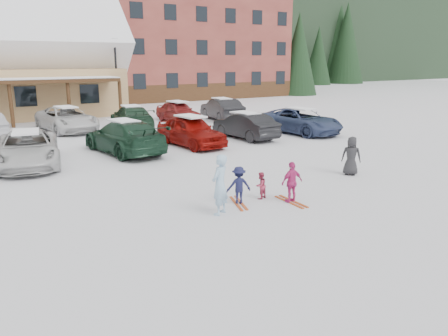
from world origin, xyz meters
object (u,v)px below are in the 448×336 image
child_navy (239,185)px  parked_car_3 (124,137)px  child_magenta (292,182)px  bystander_dark (351,156)px  parked_car_4 (191,131)px  parked_car_6 (300,121)px  alpine_hotel (159,20)px  toddler_red (261,186)px  lamp_post (116,72)px  adult_skier (220,185)px  parked_car_13 (222,109)px  parked_car_11 (132,117)px  parked_car_5 (245,126)px  parked_car_2 (27,149)px  parked_car_10 (67,119)px  parked_car_12 (178,112)px

child_navy → parked_car_3: (-0.48, 9.06, 0.19)m
child_magenta → bystander_dark: bystander_dark is taller
parked_car_4 → parked_car_6: 7.39m
alpine_hotel → toddler_red: alpine_hotel is taller
lamp_post → child_navy: 23.72m
adult_skier → parked_car_13: (10.41, 17.07, -0.09)m
bystander_dark → parked_car_11: size_ratio=0.30×
child_magenta → parked_car_11: bearing=-91.6°
alpine_hotel → toddler_red: bearing=-109.1°
alpine_hotel → bystander_dark: size_ratio=21.19×
alpine_hotel → parked_car_6: 29.85m
bystander_dark → alpine_hotel: bearing=-53.0°
parked_car_4 → toddler_red: bearing=-110.2°
parked_car_3 → lamp_post: bearing=-114.6°
child_navy → parked_car_13: (9.44, 16.57, 0.20)m
parked_car_3 → parked_car_6: (10.87, 0.03, -0.03)m
toddler_red → child_navy: 0.87m
adult_skier → parked_car_11: adult_skier is taller
child_magenta → parked_car_3: size_ratio=0.24×
alpine_hotel → bystander_dark: bearing=-102.6°
child_navy → parked_car_11: size_ratio=0.24×
parked_car_6 → child_navy: bearing=-145.6°
lamp_post → parked_car_3: size_ratio=1.10×
child_magenta → parked_car_3: parked_car_3 is taller
child_navy → parked_car_3: parked_car_3 is taller
child_navy → parked_car_13: 19.07m
alpine_hotel → parked_car_3: (-14.34, -28.61, -7.86)m
lamp_post → child_magenta: lamp_post is taller
parked_car_5 → child_magenta: bearing=58.9°
alpine_hotel → parked_car_2: (-18.61, -29.04, -7.91)m
bystander_dark → parked_car_10: 17.87m
lamp_post → adult_skier: (-4.88, -23.74, -2.44)m
lamp_post → parked_car_5: 14.39m
parked_car_5 → toddler_red: bearing=54.2°
parked_car_6 → parked_car_11: (-7.96, 7.02, -0.02)m
parked_car_2 → parked_car_13: 16.26m
bystander_dark → parked_car_2: size_ratio=0.29×
parked_car_4 → bystander_dark: bearing=-79.7°
parked_car_2 → parked_car_13: parked_car_13 is taller
toddler_red → parked_car_5: size_ratio=0.20×
parked_car_6 → parked_car_11: 10.61m
parked_car_3 → parked_car_11: 7.62m
parked_car_11 → parked_car_12: bearing=-155.1°
bystander_dark → parked_car_11: bearing=-28.9°
child_navy → parked_car_10: parked_car_10 is taller
parked_car_10 → child_navy: bearing=-93.1°
parked_car_12 → alpine_hotel: bearing=65.1°
parked_car_2 → child_magenta: bearing=-47.2°
alpine_hotel → parked_car_10: alpine_hotel is taller
parked_car_10 → parked_car_6: bearing=-42.0°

